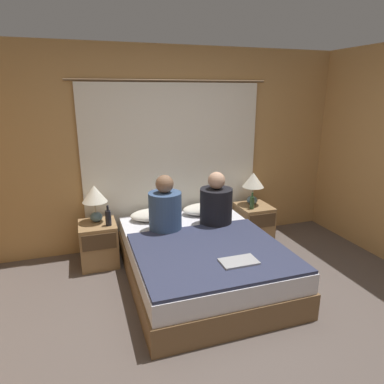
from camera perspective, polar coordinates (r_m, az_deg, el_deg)
ground_plane at (r=3.11m, az=8.04°, el=-22.85°), size 16.00×16.00×0.00m
wall_back at (r=4.43m, az=-3.34°, el=7.12°), size 4.64×0.06×2.50m
curtain_panel at (r=4.40m, az=-3.08°, el=4.39°), size 2.47×0.03×2.10m
bed at (r=3.74m, az=1.47°, el=-11.30°), size 1.51×1.99×0.45m
nightstand_left at (r=4.19m, az=-15.28°, el=-8.27°), size 0.42×0.47×0.51m
nightstand_right at (r=4.71m, az=10.20°, el=-5.15°), size 0.42×0.47×0.51m
lamp_left at (r=4.06m, az=-15.92°, el=-0.77°), size 0.28×0.28×0.44m
lamp_right at (r=4.59m, az=10.15°, el=1.57°), size 0.28×0.28×0.44m
pillow_left at (r=4.22m, az=-6.35°, el=-3.74°), size 0.58×0.35×0.12m
pillow_right at (r=4.40m, az=2.14°, el=-2.82°), size 0.58×0.35×0.12m
blanket_on_bed at (r=3.37m, az=3.30°, el=-9.90°), size 1.45×1.32×0.03m
person_left_in_bed at (r=3.81m, az=-4.50°, el=-2.77°), size 0.37×0.37×0.64m
person_right_in_bed at (r=3.99m, az=4.03°, el=-1.97°), size 0.38×0.38×0.63m
beer_bottle_on_left_stand at (r=3.97m, az=-13.78°, el=-4.17°), size 0.07×0.07×0.24m
beer_bottle_on_right_stand at (r=4.47m, az=9.96°, el=-1.72°), size 0.06×0.06×0.22m
laptop_on_bed at (r=3.16m, az=7.81°, el=-11.40°), size 0.34×0.20×0.02m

